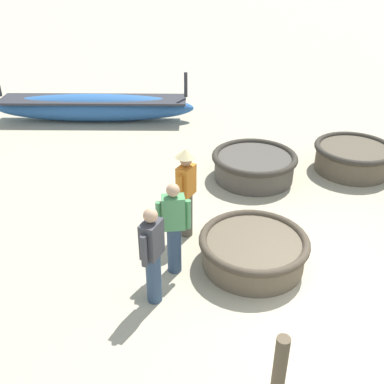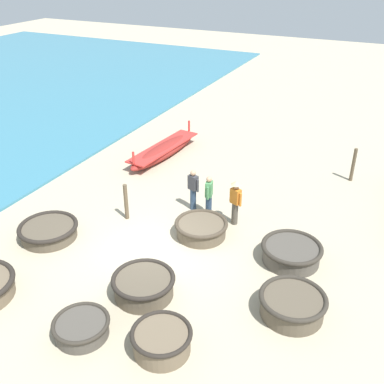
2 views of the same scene
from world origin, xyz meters
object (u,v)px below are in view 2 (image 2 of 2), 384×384
(coracle_weathered, at_px, (291,252))
(fisherman_by_coracle, at_px, (235,200))
(mooring_post_mid_beach, at_px, (353,165))
(mooring_post_shoreline, at_px, (126,202))
(coracle_beside_post, at_px, (162,340))
(coracle_far_left, at_px, (144,285))
(long_boat_white_hull, at_px, (164,150))
(coracle_front_right, at_px, (201,228))
(coracle_far_right, at_px, (48,230))
(coracle_front_left, at_px, (292,304))
(fisherman_crouching, at_px, (193,189))
(coracle_tilted, at_px, (81,327))
(fisherman_hauling, at_px, (209,195))

(coracle_weathered, bearing_deg, fisherman_by_coracle, 151.76)
(mooring_post_mid_beach, bearing_deg, mooring_post_shoreline, -135.97)
(mooring_post_shoreline, bearing_deg, coracle_beside_post, -49.50)
(coracle_far_left, xyz_separation_m, long_boat_white_hull, (-4.01, 8.46, -0.03))
(coracle_front_right, bearing_deg, coracle_far_right, -153.02)
(long_boat_white_hull, height_order, mooring_post_mid_beach, mooring_post_mid_beach)
(coracle_front_left, relative_size, mooring_post_mid_beach, 1.25)
(coracle_front_left, distance_m, fisherman_by_coracle, 4.59)
(fisherman_crouching, bearing_deg, long_boat_white_hull, 131.33)
(coracle_far_right, height_order, coracle_beside_post, coracle_beside_post)
(mooring_post_shoreline, bearing_deg, coracle_weathered, 0.78)
(coracle_tilted, relative_size, fisherman_crouching, 0.91)
(coracle_tilted, distance_m, mooring_post_shoreline, 5.49)
(coracle_weathered, bearing_deg, coracle_far_left, -135.07)
(coracle_far_left, bearing_deg, coracle_far_right, 166.21)
(coracle_weathered, relative_size, long_boat_white_hull, 0.38)
(coracle_front_left, height_order, mooring_post_mid_beach, mooring_post_mid_beach)
(coracle_far_right, bearing_deg, coracle_front_left, -0.24)
(coracle_beside_post, relative_size, coracle_front_left, 0.83)
(coracle_front_right, relative_size, mooring_post_mid_beach, 1.25)
(coracle_weathered, height_order, coracle_beside_post, coracle_beside_post)
(fisherman_by_coracle, bearing_deg, coracle_tilted, -103.79)
(coracle_weathered, relative_size, coracle_tilted, 1.30)
(fisherman_by_coracle, bearing_deg, coracle_beside_post, -85.78)
(mooring_post_mid_beach, distance_m, mooring_post_shoreline, 9.33)
(coracle_far_left, relative_size, coracle_far_right, 0.90)
(coracle_weathered, relative_size, coracle_beside_post, 1.26)
(coracle_far_left, bearing_deg, fisherman_hauling, 90.82)
(coracle_beside_post, xyz_separation_m, fisherman_by_coracle, (-0.44, 6.00, 0.63))
(fisherman_by_coracle, bearing_deg, coracle_far_left, -101.95)
(mooring_post_mid_beach, bearing_deg, coracle_front_right, -121.62)
(long_boat_white_hull, distance_m, fisherman_by_coracle, 6.38)
(coracle_far_right, relative_size, fisherman_crouching, 1.24)
(coracle_far_right, distance_m, mooring_post_mid_beach, 12.03)
(coracle_front_left, distance_m, fisherman_crouching, 6.00)
(coracle_front_right, height_order, fisherman_crouching, fisherman_crouching)
(coracle_tilted, bearing_deg, mooring_post_mid_beach, 67.78)
(coracle_tilted, height_order, long_boat_white_hull, long_boat_white_hull)
(mooring_post_shoreline, bearing_deg, coracle_far_left, -50.71)
(long_boat_white_hull, xyz_separation_m, fisherman_crouching, (3.24, -3.68, 0.53))
(coracle_far_left, xyz_separation_m, coracle_front_left, (3.87, 1.01, 0.00))
(coracle_beside_post, distance_m, fisherman_by_coracle, 6.05)
(coracle_front_right, distance_m, coracle_beside_post, 4.98)
(coracle_tilted, height_order, fisherman_hauling, fisherman_hauling)
(coracle_tilted, xyz_separation_m, mooring_post_shoreline, (-1.98, 5.10, 0.42))
(long_boat_white_hull, relative_size, fisherman_crouching, 3.11)
(coracle_far_right, height_order, mooring_post_shoreline, mooring_post_shoreline)
(coracle_far_right, bearing_deg, fisherman_crouching, 46.80)
(coracle_far_left, bearing_deg, coracle_beside_post, -47.08)
(mooring_post_shoreline, bearing_deg, coracle_far_right, -128.23)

